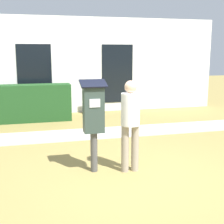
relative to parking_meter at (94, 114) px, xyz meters
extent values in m
plane|color=olive|center=(0.54, -0.49, -1.02)|extent=(40.00, 40.00, 0.00)
cube|color=#B7B2A8|center=(0.54, 2.48, -1.01)|extent=(12.00, 1.10, 0.02)
cube|color=white|center=(0.54, 5.57, 0.58)|extent=(10.00, 0.24, 3.20)
cube|color=black|center=(-0.86, 5.44, 0.28)|extent=(1.10, 0.02, 2.00)
cube|color=black|center=(1.94, 5.44, 0.28)|extent=(1.10, 0.02, 2.00)
cylinder|color=#4C4C4C|center=(0.00, 0.00, -0.67)|extent=(0.12, 0.12, 0.70)
cube|color=#2D3D38|center=(0.00, 0.00, 0.08)|extent=(0.34, 0.22, 0.80)
cube|color=silver|center=(0.00, -0.12, 0.20)|extent=(0.18, 0.01, 0.14)
cube|color=black|center=(0.00, 0.00, 0.51)|extent=(0.44, 0.31, 0.12)
cylinder|color=gray|center=(0.52, -0.14, -0.61)|extent=(0.13, 0.13, 0.82)
cylinder|color=gray|center=(0.70, -0.14, -0.61)|extent=(0.13, 0.13, 0.82)
cylinder|color=white|center=(0.61, -0.14, 0.08)|extent=(0.32, 0.32, 0.55)
sphere|color=#D8AD8C|center=(0.61, -0.14, 0.46)|extent=(0.21, 0.21, 0.21)
cylinder|color=#262628|center=(-0.33, 4.64, -0.81)|extent=(0.03, 0.03, 0.42)
cylinder|color=#262628|center=(0.05, 4.64, -0.81)|extent=(0.03, 0.03, 0.42)
cylinder|color=#262628|center=(-0.33, 5.02, -0.81)|extent=(0.03, 0.03, 0.42)
cylinder|color=#262628|center=(0.05, 5.02, -0.81)|extent=(0.03, 0.03, 0.42)
cube|color=#262628|center=(-0.14, 4.83, -0.58)|extent=(0.44, 0.44, 0.04)
cube|color=#262628|center=(-0.14, 5.03, -0.34)|extent=(0.44, 0.04, 0.44)
cylinder|color=#262628|center=(0.80, 4.65, -0.81)|extent=(0.03, 0.03, 0.42)
cylinder|color=#262628|center=(1.18, 4.65, -0.81)|extent=(0.03, 0.03, 0.42)
cylinder|color=#262628|center=(0.80, 5.03, -0.81)|extent=(0.03, 0.03, 0.42)
cylinder|color=#262628|center=(1.18, 5.03, -0.81)|extent=(0.03, 0.03, 0.42)
cube|color=#262628|center=(0.99, 4.84, -0.58)|extent=(0.44, 0.44, 0.04)
cube|color=#262628|center=(0.99, 5.04, -0.34)|extent=(0.44, 0.04, 0.44)
cube|color=#1E471E|center=(-1.18, 4.42, -0.47)|extent=(2.65, 0.60, 1.10)
camera|label=1|loc=(-1.00, -5.06, 1.02)|focal=50.00mm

